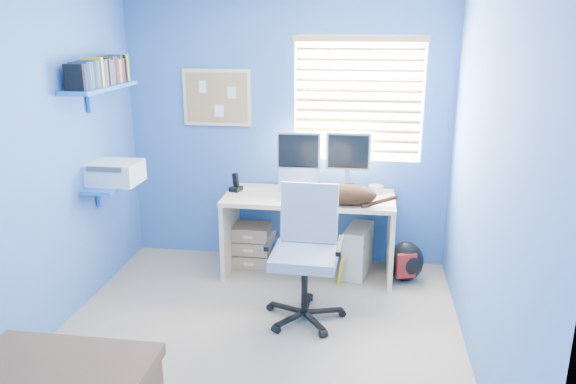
# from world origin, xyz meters

# --- Properties ---
(floor) EXTENTS (3.00, 3.20, 0.00)m
(floor) POSITION_xyz_m (0.00, 0.00, 0.00)
(floor) COLOR tan
(floor) RESTS_ON ground
(wall_back) EXTENTS (3.00, 0.01, 2.50)m
(wall_back) POSITION_xyz_m (0.00, 1.60, 1.25)
(wall_back) COLOR #4372C3
(wall_back) RESTS_ON ground
(wall_front) EXTENTS (3.00, 0.01, 2.50)m
(wall_front) POSITION_xyz_m (0.00, -1.60, 1.25)
(wall_front) COLOR #4372C3
(wall_front) RESTS_ON ground
(wall_left) EXTENTS (0.01, 3.20, 2.50)m
(wall_left) POSITION_xyz_m (-1.50, 0.00, 1.25)
(wall_left) COLOR #4372C3
(wall_left) RESTS_ON ground
(wall_right) EXTENTS (0.01, 3.20, 2.50)m
(wall_right) POSITION_xyz_m (1.50, 0.00, 1.25)
(wall_right) COLOR #4372C3
(wall_right) RESTS_ON ground
(desk) EXTENTS (1.50, 0.65, 0.74)m
(desk) POSITION_xyz_m (0.25, 1.26, 0.37)
(desk) COLOR #E1BF8A
(desk) RESTS_ON floor
(laptop) EXTENTS (0.35, 0.28, 0.22)m
(laptop) POSITION_xyz_m (0.14, 1.19, 0.85)
(laptop) COLOR silver
(laptop) RESTS_ON desk
(monitor_left) EXTENTS (0.40, 0.13, 0.54)m
(monitor_left) POSITION_xyz_m (0.14, 1.43, 1.01)
(monitor_left) COLOR silver
(monitor_left) RESTS_ON desk
(monitor_right) EXTENTS (0.40, 0.13, 0.54)m
(monitor_right) POSITION_xyz_m (0.58, 1.47, 1.01)
(monitor_right) COLOR silver
(monitor_right) RESTS_ON desk
(phone) EXTENTS (0.12, 0.13, 0.17)m
(phone) POSITION_xyz_m (-0.43, 1.30, 0.82)
(phone) COLOR black
(phone) RESTS_ON desk
(mug) EXTENTS (0.10, 0.09, 0.10)m
(mug) POSITION_xyz_m (0.61, 1.33, 0.79)
(mug) COLOR #1B5C49
(mug) RESTS_ON desk
(cd_spindle) EXTENTS (0.13, 0.13, 0.07)m
(cd_spindle) POSITION_xyz_m (0.84, 1.43, 0.78)
(cd_spindle) COLOR silver
(cd_spindle) RESTS_ON desk
(cat) EXTENTS (0.50, 0.30, 0.17)m
(cat) POSITION_xyz_m (0.60, 1.06, 0.83)
(cat) COLOR black
(cat) RESTS_ON desk
(tower_pc) EXTENTS (0.27, 0.47, 0.45)m
(tower_pc) POSITION_xyz_m (0.70, 1.30, 0.23)
(tower_pc) COLOR beige
(tower_pc) RESTS_ON floor
(drawer_boxes) EXTENTS (0.35, 0.28, 0.41)m
(drawer_boxes) POSITION_xyz_m (-0.30, 1.34, 0.20)
(drawer_boxes) COLOR tan
(drawer_boxes) RESTS_ON floor
(yellow_book) EXTENTS (0.03, 0.17, 0.24)m
(yellow_book) POSITION_xyz_m (0.56, 1.10, 0.12)
(yellow_book) COLOR yellow
(yellow_book) RESTS_ON floor
(backpack) EXTENTS (0.37, 0.33, 0.37)m
(backpack) POSITION_xyz_m (1.12, 1.20, 0.18)
(backpack) COLOR black
(backpack) RESTS_ON floor
(office_chair) EXTENTS (0.62, 0.62, 1.03)m
(office_chair) POSITION_xyz_m (0.32, 0.45, 0.38)
(office_chair) COLOR black
(office_chair) RESTS_ON floor
(window_blinds) EXTENTS (1.15, 0.05, 1.10)m
(window_blinds) POSITION_xyz_m (0.65, 1.57, 1.55)
(window_blinds) COLOR white
(window_blinds) RESTS_ON ground
(corkboard) EXTENTS (0.64, 0.02, 0.52)m
(corkboard) POSITION_xyz_m (-0.65, 1.58, 1.55)
(corkboard) COLOR #E1BF8A
(corkboard) RESTS_ON ground
(wall_shelves) EXTENTS (0.42, 0.90, 1.05)m
(wall_shelves) POSITION_xyz_m (-1.35, 0.75, 1.43)
(wall_shelves) COLOR blue
(wall_shelves) RESTS_ON ground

